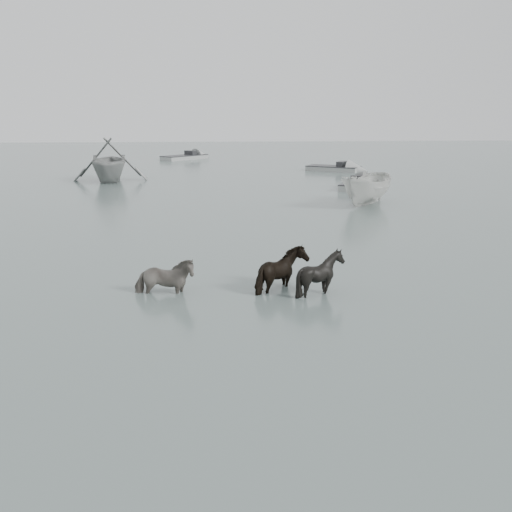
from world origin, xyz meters
name	(u,v)px	position (x,y,z in m)	size (l,w,h in m)	color
ground	(234,293)	(0.00, 0.00, 0.00)	(140.00, 140.00, 0.00)	#566662
pony_pinto	(164,269)	(-1.83, 0.09, 0.69)	(0.74, 1.63, 1.37)	black
pony_dark	(283,263)	(1.34, 0.26, 0.74)	(1.47, 1.25, 1.48)	black
pony_black	(321,268)	(2.29, -0.18, 0.70)	(1.13, 1.27, 1.40)	black
rowboat_trail	(109,158)	(-7.03, 25.97, 1.48)	(4.84, 5.60, 2.95)	gray
boat_small	(367,188)	(7.19, 14.78, 0.87)	(1.70, 4.52, 1.74)	beige
skiff_port	(358,183)	(8.15, 20.81, 0.38)	(4.42, 1.60, 0.75)	gray
skiff_mid	(333,166)	(8.65, 31.20, 0.38)	(5.40, 1.60, 0.75)	gray
skiff_far	(184,155)	(-2.84, 42.41, 0.38)	(6.20, 1.60, 0.75)	#969996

